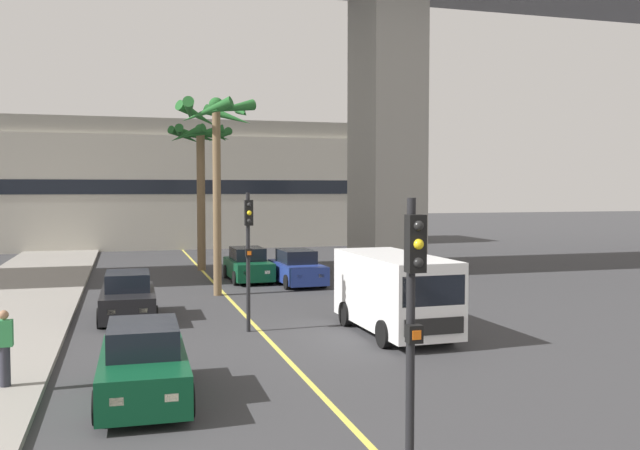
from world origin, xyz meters
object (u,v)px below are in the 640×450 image
object	(u,v)px
car_queue_second	(128,298)
car_queue_fourth	(297,269)
delivery_van	(394,291)
traffic_light_median_far	(248,242)
palm_tree_mid_median	(201,154)
car_queue_third	(248,266)
palm_tree_near_median	(216,133)
traffic_light_median_near	(413,310)
car_queue_front	(143,365)
pedestrian_far_along	(4,347)

from	to	relation	value
car_queue_second	car_queue_fourth	distance (m)	9.77
delivery_van	traffic_light_median_far	bearing A→B (deg)	160.29
car_queue_fourth	palm_tree_mid_median	world-z (taller)	palm_tree_mid_median
car_queue_third	traffic_light_median_far	distance (m)	11.70
car_queue_third	traffic_light_median_far	size ratio (longest dim) A/B	0.98
palm_tree_near_median	car_queue_second	bearing A→B (deg)	-129.33
car_queue_second	traffic_light_median_near	distance (m)	15.55
palm_tree_near_median	delivery_van	bearing A→B (deg)	-65.24
car_queue_third	traffic_light_median_far	bearing A→B (deg)	-99.86
car_queue_third	palm_tree_near_median	bearing A→B (deg)	-116.07
car_queue_front	pedestrian_far_along	size ratio (longest dim) A/B	2.55
pedestrian_far_along	car_queue_third	bearing A→B (deg)	63.51
car_queue_second	traffic_light_median_near	xyz separation A→B (m)	(3.59, -15.00, 1.99)
traffic_light_median_near	palm_tree_mid_median	distance (m)	28.39
car_queue_front	delivery_van	bearing A→B (deg)	31.60
traffic_light_median_near	car_queue_front	bearing A→B (deg)	119.34
car_queue_fourth	palm_tree_near_median	xyz separation A→B (m)	(-3.85, -2.14, 5.82)
car_queue_fourth	palm_tree_mid_median	size ratio (longest dim) A/B	0.54
car_queue_fourth	palm_tree_mid_median	distance (m)	9.35
traffic_light_median_near	palm_tree_mid_median	bearing A→B (deg)	89.48
car_queue_third	palm_tree_near_median	size ratio (longest dim) A/B	0.52
delivery_van	car_queue_front	bearing A→B (deg)	-148.40
pedestrian_far_along	car_queue_second	bearing A→B (deg)	71.92
delivery_van	palm_tree_near_median	xyz separation A→B (m)	(-4.08, 8.84, 5.25)
car_queue_front	palm_tree_mid_median	xyz separation A→B (m)	(3.59, 22.24, 5.44)
traffic_light_median_near	palm_tree_near_median	xyz separation A→B (m)	(-0.08, 19.28, 3.83)
delivery_van	palm_tree_near_median	distance (m)	11.06
car_queue_second	pedestrian_far_along	distance (m)	8.20
car_queue_second	delivery_van	xyz separation A→B (m)	(7.58, -4.56, 0.57)
car_queue_front	pedestrian_far_along	bearing A→B (deg)	155.51
car_queue_third	palm_tree_near_median	distance (m)	7.32
car_queue_front	delivery_van	distance (m)	8.62
car_queue_front	car_queue_third	xyz separation A→B (m)	(5.21, 17.34, 0.00)
delivery_van	palm_tree_near_median	size ratio (longest dim) A/B	0.67
car_queue_fourth	palm_tree_near_median	size ratio (longest dim) A/B	0.52
car_queue_second	car_queue_fourth	world-z (taller)	same
palm_tree_near_median	car_queue_third	bearing A→B (deg)	63.93
car_queue_third	traffic_light_median_far	world-z (taller)	traffic_light_median_far
traffic_light_median_near	pedestrian_far_along	world-z (taller)	traffic_light_median_near
traffic_light_median_far	palm_tree_mid_median	world-z (taller)	palm_tree_mid_median
palm_tree_near_median	car_queue_fourth	bearing A→B (deg)	29.10
delivery_van	palm_tree_near_median	world-z (taller)	palm_tree_near_median
car_queue_third	pedestrian_far_along	size ratio (longest dim) A/B	2.55
car_queue_front	car_queue_second	bearing A→B (deg)	91.61
car_queue_front	palm_tree_mid_median	distance (m)	23.18
traffic_light_median_near	traffic_light_median_far	world-z (taller)	same
palm_tree_mid_median	car_queue_fourth	bearing A→B (deg)	-62.52
car_queue_second	palm_tree_near_median	distance (m)	8.03
car_queue_third	traffic_light_median_near	size ratio (longest dim) A/B	0.98
delivery_van	palm_tree_mid_median	world-z (taller)	palm_tree_mid_median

